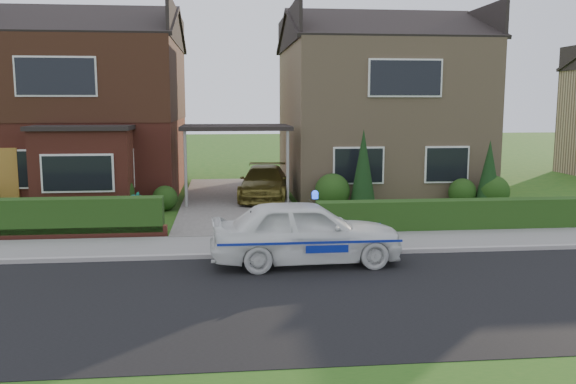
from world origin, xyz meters
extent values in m
plane|color=#1F5015|center=(0.00, 0.00, 0.00)|extent=(120.00, 120.00, 0.00)
cube|color=black|center=(0.00, 0.00, 0.00)|extent=(60.00, 6.00, 0.02)
cube|color=#9E9993|center=(0.00, 3.05, 0.06)|extent=(60.00, 0.16, 0.12)
cube|color=slate|center=(0.00, 4.10, 0.05)|extent=(60.00, 2.00, 0.10)
cube|color=#666059|center=(0.00, 11.00, 0.06)|extent=(3.80, 12.00, 0.12)
cube|color=brown|center=(-5.80, 14.00, 2.90)|extent=(7.20, 8.00, 5.80)
cube|color=white|center=(-7.38, 9.98, 1.40)|extent=(1.80, 0.08, 1.30)
cube|color=white|center=(-4.22, 9.98, 1.40)|extent=(1.60, 0.08, 1.30)
cube|color=white|center=(-5.80, 9.98, 4.40)|extent=(2.60, 0.08, 1.30)
cube|color=black|center=(-5.80, 14.00, 4.35)|extent=(7.26, 8.06, 2.90)
cube|color=brown|center=(-4.94, 9.30, 1.35)|extent=(3.00, 1.40, 2.70)
cube|color=black|center=(-4.94, 9.30, 2.77)|extent=(3.20, 1.60, 0.14)
cube|color=#A28563|center=(5.80, 14.00, 2.90)|extent=(7.20, 8.00, 5.80)
cube|color=white|center=(4.22, 9.98, 1.40)|extent=(1.80, 0.08, 1.30)
cube|color=white|center=(7.38, 9.98, 1.40)|extent=(1.60, 0.08, 1.30)
cube|color=white|center=(5.80, 9.98, 4.40)|extent=(2.60, 0.08, 1.30)
cube|color=black|center=(0.00, 11.00, 2.70)|extent=(3.80, 3.00, 0.14)
cylinder|color=gray|center=(-1.70, 9.60, 1.35)|extent=(0.10, 0.10, 2.70)
cylinder|color=gray|center=(1.70, 9.60, 1.35)|extent=(0.10, 0.10, 2.70)
cube|color=brown|center=(-5.80, 5.30, 0.18)|extent=(7.70, 0.25, 0.36)
cube|color=#173812|center=(-5.80, 5.45, 0.00)|extent=(7.50, 0.55, 0.90)
cube|color=#173812|center=(5.80, 5.35, 0.00)|extent=(7.50, 0.55, 0.80)
sphere|color=#173812|center=(-4.00, 9.30, 0.66)|extent=(1.32, 1.32, 1.32)
sphere|color=#173812|center=(-2.40, 9.60, 0.42)|extent=(0.84, 0.84, 0.84)
sphere|color=#173812|center=(3.20, 9.40, 0.60)|extent=(1.20, 1.20, 1.20)
sphere|color=#173812|center=(7.80, 9.50, 0.48)|extent=(0.96, 0.96, 0.96)
sphere|color=#173812|center=(8.80, 9.20, 0.54)|extent=(1.08, 1.08, 1.08)
cone|color=black|center=(4.20, 9.20, 1.30)|extent=(0.90, 0.90, 2.60)
cone|color=black|center=(8.60, 9.20, 1.10)|extent=(0.90, 0.90, 2.20)
imported|color=white|center=(1.35, 2.40, 0.72)|extent=(1.87, 4.28, 1.43)
sphere|color=#193FF2|center=(1.56, 2.40, 1.51)|extent=(0.17, 0.17, 0.17)
cube|color=navy|center=(1.35, 1.55, 0.66)|extent=(3.87, 0.02, 0.05)
cube|color=navy|center=(1.35, 3.25, 0.66)|extent=(3.87, 0.01, 0.05)
ellipsoid|color=black|center=(0.17, 2.30, 1.00)|extent=(0.22, 0.17, 0.21)
sphere|color=white|center=(0.19, 2.24, 0.99)|extent=(0.11, 0.11, 0.11)
sphere|color=black|center=(0.19, 2.28, 1.14)|extent=(0.13, 0.13, 0.13)
cone|color=black|center=(0.15, 2.29, 1.20)|extent=(0.04, 0.04, 0.05)
cone|color=black|center=(0.24, 2.29, 1.20)|extent=(0.04, 0.04, 0.05)
imported|color=brown|center=(1.00, 11.01, 0.71)|extent=(2.18, 4.24, 1.18)
imported|color=gray|center=(-3.17, 8.54, 0.38)|extent=(0.45, 0.35, 0.76)
imported|color=gray|center=(-3.52, 8.05, 0.37)|extent=(0.43, 0.43, 0.75)
camera|label=1|loc=(-0.42, -10.69, 3.55)|focal=38.00mm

